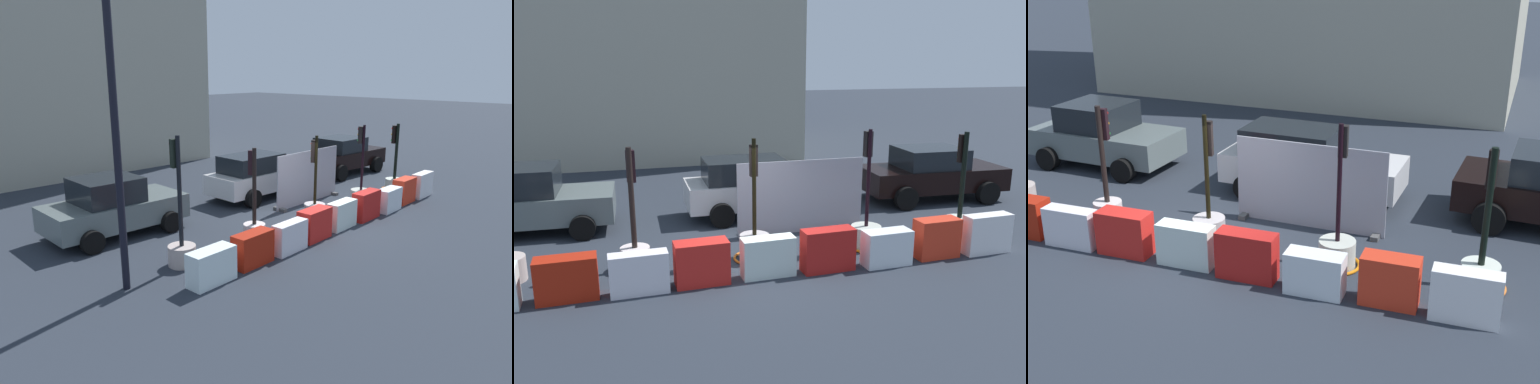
# 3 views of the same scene
# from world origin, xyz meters

# --- Properties ---
(ground_plane) EXTENTS (120.00, 120.00, 0.00)m
(ground_plane) POSITION_xyz_m (0.00, 0.00, 0.00)
(ground_plane) COLOR #282E38
(traffic_light_0) EXTENTS (0.68, 0.68, 3.18)m
(traffic_light_0) POSITION_xyz_m (-5.07, 0.43, 0.60)
(traffic_light_0) COLOR #BAA8A2
(traffic_light_0) RESTS_ON ground_plane
(traffic_light_1) EXTENTS (0.87, 0.87, 2.61)m
(traffic_light_1) POSITION_xyz_m (-2.59, 0.37, 0.48)
(traffic_light_1) COLOR silver
(traffic_light_1) RESTS_ON ground_plane
(traffic_light_2) EXTENTS (0.95, 0.95, 2.70)m
(traffic_light_2) POSITION_xyz_m (-0.03, 0.22, 0.41)
(traffic_light_2) COLOR #AFA6A8
(traffic_light_2) RESTS_ON ground_plane
(traffic_light_3) EXTENTS (0.92, 0.92, 2.80)m
(traffic_light_3) POSITION_xyz_m (2.68, 0.24, 0.41)
(traffic_light_3) COLOR beige
(traffic_light_3) RESTS_ON ground_plane
(traffic_light_4) EXTENTS (0.97, 0.97, 2.63)m
(traffic_light_4) POSITION_xyz_m (5.29, 0.35, 0.41)
(traffic_light_4) COLOR silver
(traffic_light_4) RESTS_ON ground_plane
(construction_barrier_0) EXTENTS (1.17, 0.51, 0.80)m
(construction_barrier_0) POSITION_xyz_m (-5.24, -0.87, 0.40)
(construction_barrier_0) COLOR white
(construction_barrier_0) RESTS_ON ground_plane
(construction_barrier_1) EXTENTS (1.12, 0.49, 0.83)m
(construction_barrier_1) POSITION_xyz_m (-3.86, -0.81, 0.41)
(construction_barrier_1) COLOR #AE200E
(construction_barrier_1) RESTS_ON ground_plane
(construction_barrier_2) EXTENTS (1.11, 0.40, 0.81)m
(construction_barrier_2) POSITION_xyz_m (-2.57, -0.90, 0.40)
(construction_barrier_2) COLOR white
(construction_barrier_2) RESTS_ON ground_plane
(construction_barrier_3) EXTENTS (1.07, 0.51, 0.88)m
(construction_barrier_3) POSITION_xyz_m (-1.36, -0.79, 0.44)
(construction_barrier_3) COLOR red
(construction_barrier_3) RESTS_ON ground_plane
(construction_barrier_4) EXTENTS (1.11, 0.43, 0.83)m
(construction_barrier_4) POSITION_xyz_m (-0.00, -0.78, 0.41)
(construction_barrier_4) COLOR white
(construction_barrier_4) RESTS_ON ground_plane
(construction_barrier_5) EXTENTS (1.13, 0.46, 0.90)m
(construction_barrier_5) POSITION_xyz_m (1.29, -0.83, 0.45)
(construction_barrier_5) COLOR red
(construction_barrier_5) RESTS_ON ground_plane
(construction_barrier_6) EXTENTS (1.06, 0.48, 0.77)m
(construction_barrier_6) POSITION_xyz_m (2.62, -0.90, 0.39)
(construction_barrier_6) COLOR white
(construction_barrier_6) RESTS_ON ground_plane
(construction_barrier_7) EXTENTS (1.01, 0.48, 0.89)m
(construction_barrier_7) POSITION_xyz_m (3.92, -0.78, 0.44)
(construction_barrier_7) COLOR red
(construction_barrier_7) RESTS_ON ground_plane
(construction_barrier_8) EXTENTS (1.14, 0.40, 0.91)m
(construction_barrier_8) POSITION_xyz_m (5.17, -0.86, 0.45)
(construction_barrier_8) COLOR white
(construction_barrier_8) RESTS_ON ground_plane
(car_grey_saloon) EXTENTS (3.99, 2.33, 1.71)m
(car_grey_saloon) POSITION_xyz_m (-5.02, 3.65, 0.82)
(car_grey_saloon) COLOR slate
(car_grey_saloon) RESTS_ON ground_plane
(car_white_van) EXTENTS (4.33, 2.05, 1.65)m
(car_white_van) POSITION_xyz_m (0.91, 3.51, 0.83)
(car_white_van) COLOR silver
(car_white_van) RESTS_ON ground_plane
(car_black_sedan) EXTENTS (4.48, 2.41, 1.65)m
(car_black_sedan) POSITION_xyz_m (6.60, 3.73, 0.83)
(car_black_sedan) COLOR black
(car_black_sedan) RESTS_ON ground_plane
(street_lamp_post) EXTENTS (0.36, 0.36, 7.09)m
(street_lamp_post) POSITION_xyz_m (-6.71, 0.27, 4.12)
(street_lamp_post) COLOR black
(street_lamp_post) RESTS_ON ground_plane
(site_fence_panel) EXTENTS (3.33, 0.50, 1.87)m
(site_fence_panel) POSITION_xyz_m (1.59, 1.74, 0.88)
(site_fence_panel) COLOR #9C9DAA
(site_fence_panel) RESTS_ON ground_plane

